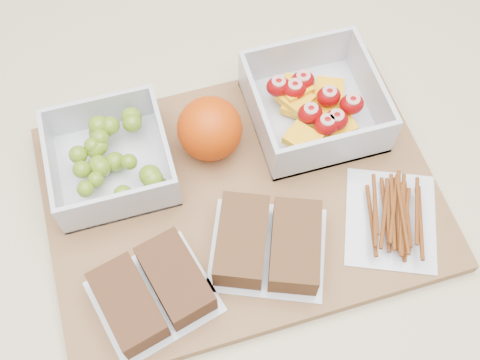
{
  "coord_description": "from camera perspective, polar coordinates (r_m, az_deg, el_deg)",
  "views": [
    {
      "loc": [
        -0.08,
        -0.28,
        1.5
      ],
      "look_at": [
        0.0,
        0.01,
        0.93
      ],
      "focal_mm": 45.0,
      "sensor_mm": 36.0,
      "label": 1
    }
  ],
  "objects": [
    {
      "name": "counter",
      "position": [
        1.09,
        0.07,
        -12.34
      ],
      "size": [
        1.2,
        0.9,
        0.9
      ],
      "primitive_type": "cube",
      "color": "beige",
      "rests_on": "ground"
    },
    {
      "name": "fruit_container",
      "position": [
        0.69,
        7.02,
        7.02
      ],
      "size": [
        0.14,
        0.14,
        0.06
      ],
      "color": "silver",
      "rests_on": "cutting_board"
    },
    {
      "name": "orange",
      "position": [
        0.66,
        -2.88,
        4.88
      ],
      "size": [
        0.07,
        0.07,
        0.07
      ],
      "primitive_type": "sphere",
      "color": "#D03F04",
      "rests_on": "cutting_board"
    },
    {
      "name": "cutting_board",
      "position": [
        0.66,
        0.16,
        -1.63
      ],
      "size": [
        0.42,
        0.31,
        0.02
      ],
      "primitive_type": "cube",
      "rotation": [
        0.0,
        0.0,
        0.01
      ],
      "color": "brown",
      "rests_on": "counter"
    },
    {
      "name": "grape_container",
      "position": [
        0.67,
        -12.1,
        2.05
      ],
      "size": [
        0.13,
        0.13,
        0.05
      ],
      "color": "silver",
      "rests_on": "cutting_board"
    },
    {
      "name": "pretzel_bag",
      "position": [
        0.65,
        14.3,
        -3.25
      ],
      "size": [
        0.13,
        0.14,
        0.03
      ],
      "color": "silver",
      "rests_on": "cutting_board"
    },
    {
      "name": "sandwich_bag_left",
      "position": [
        0.6,
        -8.33,
        -10.45
      ],
      "size": [
        0.13,
        0.12,
        0.03
      ],
      "color": "silver",
      "rests_on": "cutting_board"
    },
    {
      "name": "sandwich_bag_center",
      "position": [
        0.61,
        2.71,
        -6.03
      ],
      "size": [
        0.15,
        0.14,
        0.04
      ],
      "color": "silver",
      "rests_on": "cutting_board"
    }
  ]
}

